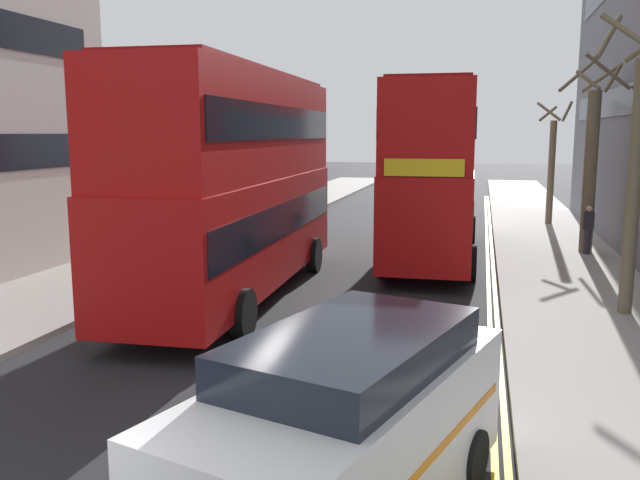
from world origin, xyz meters
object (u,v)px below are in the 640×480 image
object	(u,v)px
double_decker_bus_oncoming	(435,167)
taxi_minivan	(342,432)
pedestrian_far	(588,229)
double_decker_bus_away	(236,178)

from	to	relation	value
double_decker_bus_oncoming	taxi_minivan	distance (m)	15.98
taxi_minivan	pedestrian_far	distance (m)	17.72
double_decker_bus_away	taxi_minivan	size ratio (longest dim) A/B	2.11
taxi_minivan	double_decker_bus_oncoming	bearing A→B (deg)	90.69
double_decker_bus_away	taxi_minivan	world-z (taller)	double_decker_bus_away
taxi_minivan	pedestrian_far	size ratio (longest dim) A/B	3.18
taxi_minivan	pedestrian_far	world-z (taller)	taxi_minivan
double_decker_bus_oncoming	pedestrian_far	distance (m)	5.56
pedestrian_far	double_decker_bus_oncoming	bearing A→B (deg)	-166.61
double_decker_bus_away	double_decker_bus_oncoming	world-z (taller)	same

